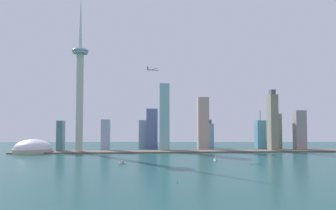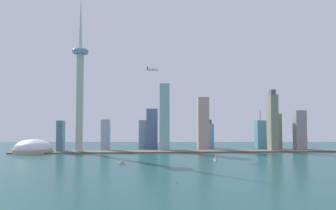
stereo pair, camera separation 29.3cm
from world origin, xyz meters
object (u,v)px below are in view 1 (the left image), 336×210
at_px(skyscraper_1, 273,122).
at_px(skyscraper_9, 106,135).
at_px(skyscraper_3, 208,135).
at_px(observation_tower, 80,81).
at_px(boat_1, 287,155).
at_px(skyscraper_8, 143,134).
at_px(skyscraper_4, 276,131).
at_px(skyscraper_5, 300,130).
at_px(skyscraper_6, 203,123).
at_px(channel_buoy_0, 307,175).
at_px(boat_0, 215,160).
at_px(skyscraper_2, 61,136).
at_px(skyscraper_7, 164,117).
at_px(channel_buoy_1, 177,182).
at_px(boat_2, 122,163).
at_px(stadium_dome, 33,149).
at_px(skyscraper_0, 260,134).
at_px(airplane, 153,70).
at_px(skyscraper_10, 152,129).

relative_size(skyscraper_1, skyscraper_9, 1.95).
xyz_separation_m(skyscraper_3, skyscraper_9, (-254.29, -63.59, 3.44)).
relative_size(observation_tower, boat_1, 51.06).
height_order(skyscraper_8, boat_1, skyscraper_8).
height_order(skyscraper_1, skyscraper_4, skyscraper_1).
distance_m(skyscraper_5, skyscraper_6, 227.71).
xyz_separation_m(skyscraper_1, channel_buoy_0, (-80.72, -305.54, -65.95)).
distance_m(skyscraper_8, boat_0, 295.07).
xyz_separation_m(skyscraper_6, boat_1, (143.16, -144.65, -61.22)).
bearing_deg(boat_1, observation_tower, 96.33).
height_order(skyscraper_2, skyscraper_3, skyscraper_3).
relative_size(skyscraper_7, channel_buoy_1, 53.16).
distance_m(observation_tower, skyscraper_9, 138.85).
height_order(skyscraper_5, boat_2, skyscraper_5).
relative_size(skyscraper_5, skyscraper_7, 0.60).
xyz_separation_m(observation_tower, boat_2, (108.32, -179.03, -155.54)).
xyz_separation_m(observation_tower, skyscraper_1, (435.54, 6.56, -90.39)).
bearing_deg(skyscraper_3, stadium_dome, -165.17).
relative_size(skyscraper_1, boat_0, 13.00).
xyz_separation_m(skyscraper_0, airplane, (-270.01, -70.95, 148.07)).
distance_m(skyscraper_3, skyscraper_7, 150.04).
height_order(skyscraper_0, skyscraper_7, skyscraper_7).
relative_size(observation_tower, skyscraper_9, 4.97).
bearing_deg(boat_1, airplane, 89.63).
bearing_deg(boat_2, boat_0, -32.73).
bearing_deg(skyscraper_9, skyscraper_6, 3.07).
xyz_separation_m(skyscraper_8, boat_2, (-27.57, -287.80, -33.64)).
xyz_separation_m(skyscraper_5, skyscraper_7, (-320.08, 3.19, 30.78)).
distance_m(channel_buoy_0, channel_buoy_1, 175.31).
height_order(skyscraper_5, skyscraper_9, skyscraper_5).
relative_size(skyscraper_2, skyscraper_10, 0.70).
distance_m(skyscraper_8, channel_buoy_1, 450.25).
xyz_separation_m(skyscraper_0, skyscraper_9, (-378.79, -26.63, 1.08)).
bearing_deg(channel_buoy_1, channel_buoy_0, 12.74).
xyz_separation_m(stadium_dome, skyscraper_5, (606.38, 22.46, 38.67)).
distance_m(boat_2, channel_buoy_1, 175.67).
bearing_deg(skyscraper_6, boat_2, -126.43).
bearing_deg(channel_buoy_1, boat_2, 115.46).
relative_size(skyscraper_9, boat_1, 10.28).
xyz_separation_m(skyscraper_7, channel_buoy_0, (167.35, -326.25, -76.73)).
xyz_separation_m(skyscraper_7, skyscraper_10, (-28.00, 56.29, -28.10)).
relative_size(boat_0, channel_buoy_0, 6.46).
relative_size(skyscraper_3, skyscraper_9, 0.99).
relative_size(skyscraper_7, skyscraper_8, 2.20).
distance_m(observation_tower, channel_buoy_0, 489.62).
distance_m(skyscraper_9, channel_buoy_1, 406.53).
height_order(skyscraper_10, boat_0, skyscraper_10).
bearing_deg(boat_1, skyscraper_4, 3.08).
xyz_separation_m(skyscraper_10, boat_2, (-51.16, -262.59, -47.84)).
bearing_deg(observation_tower, stadium_dome, 179.05).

